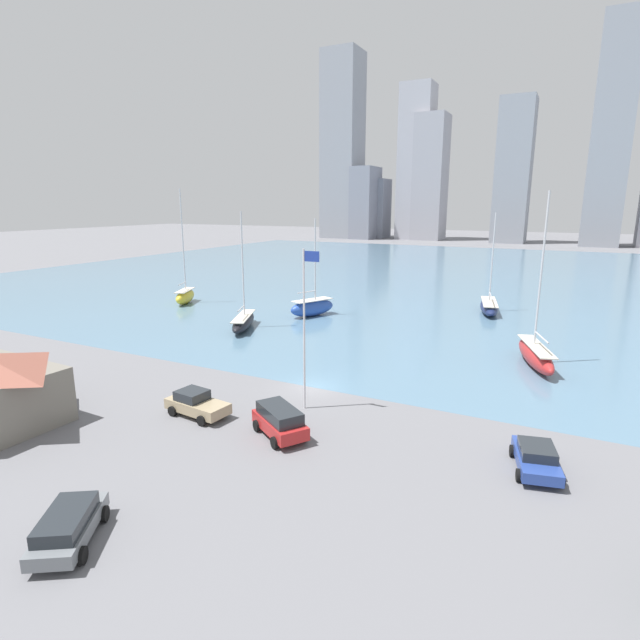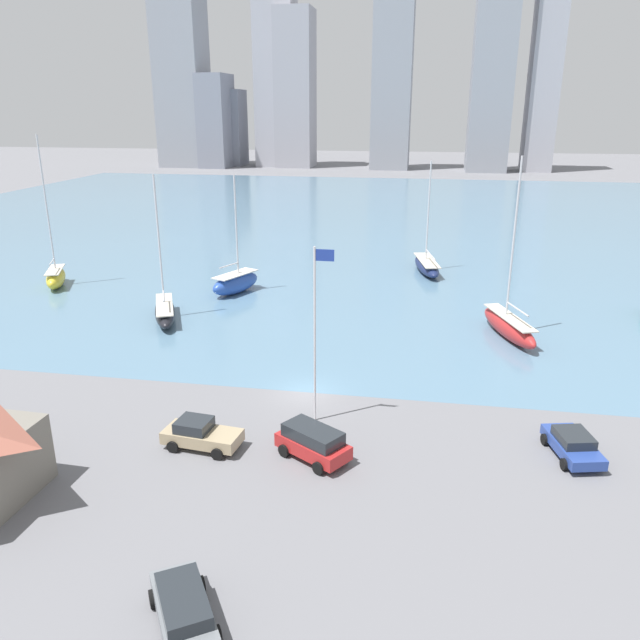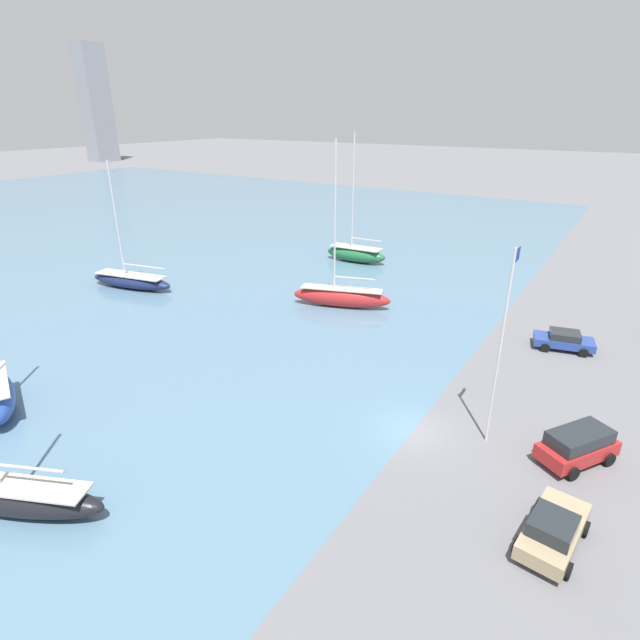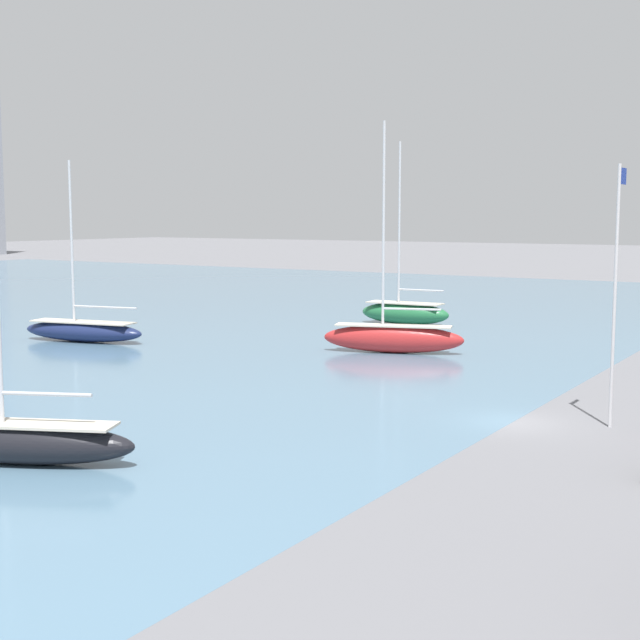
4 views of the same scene
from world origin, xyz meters
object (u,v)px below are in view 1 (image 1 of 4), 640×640
Objects in this scene: sailboat_navy at (489,306)px; parked_suv_red at (280,420)px; flag_pole at (305,324)px; parked_wagon_gray at (68,525)px; parked_sedan_blue at (536,457)px; sailboat_red at (535,354)px; parked_pickup_tan at (196,404)px; sailboat_blue at (312,307)px; sailboat_black at (244,321)px; sailboat_yellow at (185,295)px.

sailboat_navy is 44.47m from parked_suv_red.
flag_pole is 0.86× the size of sailboat_navy.
sailboat_navy reaches higher than parked_wagon_gray.
parked_sedan_blue is 1.01× the size of parked_suv_red.
parked_suv_red is (-13.19, -22.36, -0.03)m from sailboat_red.
sailboat_red reaches higher than parked_wagon_gray.
flag_pole is at bearing -47.26° from parked_pickup_tan.
parked_suv_red is at bearing -139.54° from sailboat_red.
sailboat_navy reaches higher than parked_suv_red.
parked_suv_red is (-14.65, -2.76, 0.27)m from parked_sedan_blue.
sailboat_blue is at bearing 57.29° from parked_suv_red.
parked_pickup_tan is (-12.66, -43.98, -0.00)m from sailboat_navy.
flag_pole is at bearing -111.07° from sailboat_navy.
sailboat_black is at bearing -148.77° from sailboat_navy.
sailboat_black is 32.89m from sailboat_navy.
parked_pickup_tan is at bearing -86.08° from sailboat_black.
sailboat_navy is (20.18, 12.63, -0.31)m from sailboat_blue.
sailboat_yellow is 56.62m from parked_sedan_blue.
flag_pole reaches higher than parked_sedan_blue.
flag_pole is 2.35× the size of parked_wagon_gray.
sailboat_blue is 20.51m from sailboat_yellow.
sailboat_yellow reaches higher than flag_pole.
sailboat_navy is 2.72× the size of parked_wagon_gray.
sailboat_red is at bearing -83.11° from sailboat_navy.
parked_pickup_tan is at bearing 75.02° from parked_wagon_gray.
sailboat_navy is (40.66, 13.68, -0.33)m from sailboat_yellow.
parked_wagon_gray is (15.48, -34.51, -0.04)m from sailboat_black.
parked_wagon_gray reaches higher than parked_sedan_blue.
sailboat_blue is 2.58× the size of parked_wagon_gray.
sailboat_blue is 32.24m from parked_pickup_tan.
sailboat_red reaches higher than parked_pickup_tan.
sailboat_navy is (6.55, 39.53, -5.31)m from flag_pole.
flag_pole is 2.39× the size of parked_sedan_blue.
flag_pole is 0.91× the size of sailboat_blue.
sailboat_yellow is 3.48× the size of parked_suv_red.
sailboat_navy is 57.54m from parked_wagon_gray.
flag_pole reaches higher than parked_wagon_gray.
parked_wagon_gray is 13.10m from parked_suv_red.
parked_sedan_blue is 1.00× the size of parked_pickup_tan.
flag_pole is at bearing 160.13° from parked_sedan_blue.
sailboat_black is 2.82× the size of parked_pickup_tan.
sailboat_black is at bearing 135.67° from flag_pole.
sailboat_blue is 0.93× the size of sailboat_black.
sailboat_red is at bearing 81.07° from parked_sedan_blue.
sailboat_navy is at bearing 49.02° from parked_wagon_gray.
flag_pole is 43.09m from sailboat_yellow.
sailboat_red is 3.18× the size of parked_wagon_gray.
sailboat_red is 38.61m from parked_wagon_gray.
parked_pickup_tan is (-6.11, -4.45, -5.31)m from flag_pole.
sailboat_yellow is 3.44× the size of parked_pickup_tan.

